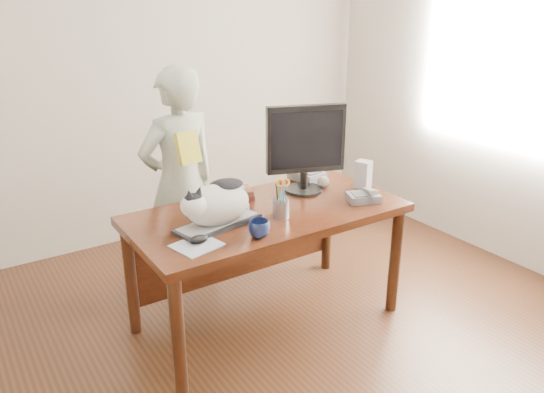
{
  "coord_description": "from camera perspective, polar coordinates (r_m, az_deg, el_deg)",
  "views": [
    {
      "loc": [
        -1.55,
        -1.81,
        1.92
      ],
      "look_at": [
        0.0,
        0.55,
        0.85
      ],
      "focal_mm": 35.0,
      "sensor_mm": 36.0,
      "label": 1
    }
  ],
  "objects": [
    {
      "name": "cat",
      "position": [
        2.84,
        -6.11,
        -0.71
      ],
      "size": [
        0.47,
        0.31,
        0.27
      ],
      "rotation": [
        0.0,
        0.0,
        0.22
      ],
      "color": "white",
      "rests_on": "keyboard"
    },
    {
      "name": "room",
      "position": [
        2.45,
        7.13,
        7.14
      ],
      "size": [
        4.5,
        4.5,
        4.5
      ],
      "color": "black",
      "rests_on": "ground"
    },
    {
      "name": "calculator",
      "position": [
        3.6,
        3.79,
        2.29
      ],
      "size": [
        0.2,
        0.24,
        0.07
      ],
      "rotation": [
        0.0,
        0.0,
        0.16
      ],
      "color": "slate",
      "rests_on": "desk"
    },
    {
      "name": "mousepad",
      "position": [
        2.69,
        -8.08,
        -5.21
      ],
      "size": [
        0.26,
        0.25,
        0.01
      ],
      "rotation": [
        0.0,
        0.0,
        0.23
      ],
      "color": "#B6BAC3",
      "rests_on": "desk"
    },
    {
      "name": "speaker",
      "position": [
        3.47,
        9.78,
        2.35
      ],
      "size": [
        0.11,
        0.11,
        0.18
      ],
      "rotation": [
        0.0,
        0.0,
        0.37
      ],
      "color": "#A2A2A4",
      "rests_on": "desk"
    },
    {
      "name": "held_book",
      "position": [
        3.29,
        -9.0,
        5.19
      ],
      "size": [
        0.16,
        0.11,
        0.2
      ],
      "rotation": [
        0.0,
        0.0,
        0.14
      ],
      "color": "gold",
      "rests_on": "person"
    },
    {
      "name": "baseball",
      "position": [
        3.46,
        5.55,
        1.57
      ],
      "size": [
        0.08,
        0.08,
        0.08
      ],
      "rotation": [
        0.0,
        0.0,
        0.0
      ],
      "color": "beige",
      "rests_on": "desk"
    },
    {
      "name": "person",
      "position": [
        3.53,
        -9.9,
        1.37
      ],
      "size": [
        0.61,
        0.44,
        1.53
      ],
      "primitive_type": "imported",
      "rotation": [
        0.0,
        0.0,
        3.29
      ],
      "color": "beige",
      "rests_on": "ground"
    },
    {
      "name": "mouse",
      "position": [
        2.7,
        -7.9,
        -4.57
      ],
      "size": [
        0.11,
        0.09,
        0.04
      ],
      "rotation": [
        0.0,
        0.0,
        0.23
      ],
      "color": "black",
      "rests_on": "mousepad"
    },
    {
      "name": "pen_cup",
      "position": [
        2.97,
        0.96,
        -1.13
      ],
      "size": [
        0.12,
        0.12,
        0.23
      ],
      "rotation": [
        0.0,
        0.0,
        -0.37
      ],
      "color": "gray",
      "rests_on": "desk"
    },
    {
      "name": "coffee_mug",
      "position": [
        2.74,
        -1.38,
        -3.49
      ],
      "size": [
        0.15,
        0.15,
        0.09
      ],
      "primitive_type": "imported",
      "rotation": [
        0.0,
        0.0,
        1.09
      ],
      "color": "#0D1636",
      "rests_on": "desk"
    },
    {
      "name": "book_stack",
      "position": [
        3.25,
        -4.2,
        0.29
      ],
      "size": [
        0.26,
        0.21,
        0.09
      ],
      "rotation": [
        0.0,
        0.0,
        -0.21
      ],
      "color": "#491316",
      "rests_on": "desk"
    },
    {
      "name": "monitor",
      "position": [
        3.28,
        3.63,
        5.62
      ],
      "size": [
        0.48,
        0.31,
        0.56
      ],
      "rotation": [
        0.0,
        0.0,
        -0.34
      ],
      "color": "black",
      "rests_on": "desk"
    },
    {
      "name": "desk",
      "position": [
        3.21,
        -1.26,
        -3.45
      ],
      "size": [
        1.6,
        0.8,
        0.75
      ],
      "color": "black",
      "rests_on": "ground"
    },
    {
      "name": "phone",
      "position": [
        3.27,
        9.86,
        -0.01
      ],
      "size": [
        0.23,
        0.2,
        0.09
      ],
      "rotation": [
        0.0,
        0.0,
        -0.39
      ],
      "color": "slate",
      "rests_on": "desk"
    },
    {
      "name": "keyboard",
      "position": [
        2.89,
        -5.82,
        -2.9
      ],
      "size": [
        0.52,
        0.29,
        0.03
      ],
      "rotation": [
        0.0,
        0.0,
        0.22
      ],
      "color": "black",
      "rests_on": "desk"
    }
  ]
}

